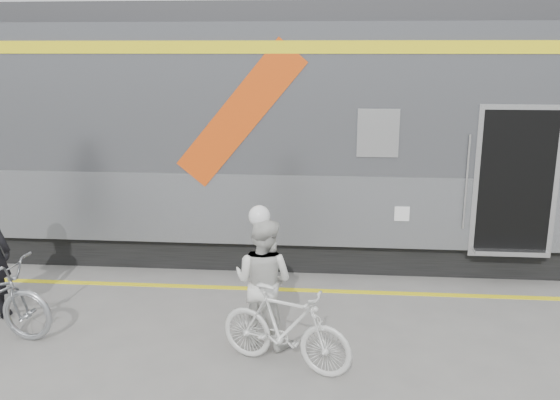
# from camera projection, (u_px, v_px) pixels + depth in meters

# --- Properties ---
(ground) EXTENTS (90.00, 90.00, 0.00)m
(ground) POSITION_uv_depth(u_px,v_px,m) (215.00, 363.00, 6.65)
(ground) COLOR slate
(ground) RESTS_ON ground
(train) EXTENTS (24.00, 3.17, 4.10)m
(train) POSITION_uv_depth(u_px,v_px,m) (359.00, 132.00, 10.05)
(train) COLOR black
(train) RESTS_ON ground
(safety_strip) EXTENTS (24.00, 0.12, 0.01)m
(safety_strip) POSITION_uv_depth(u_px,v_px,m) (243.00, 288.00, 8.73)
(safety_strip) COLOR yellow
(safety_strip) RESTS_ON ground
(woman) EXTENTS (0.92, 0.83, 1.55)m
(woman) POSITION_uv_depth(u_px,v_px,m) (263.00, 282.00, 6.95)
(woman) COLOR silver
(woman) RESTS_ON ground
(bicycle_right) EXTENTS (1.62, 0.99, 0.94)m
(bicycle_right) POSITION_uv_depth(u_px,v_px,m) (285.00, 328.00, 6.47)
(bicycle_right) COLOR silver
(bicycle_right) RESTS_ON ground
(helmet_woman) EXTENTS (0.25, 0.25, 0.25)m
(helmet_woman) POSITION_uv_depth(u_px,v_px,m) (263.00, 208.00, 6.72)
(helmet_woman) COLOR white
(helmet_woman) RESTS_ON woman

